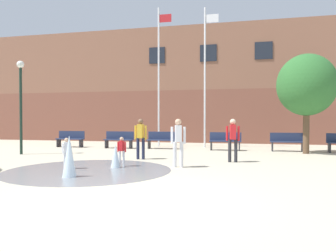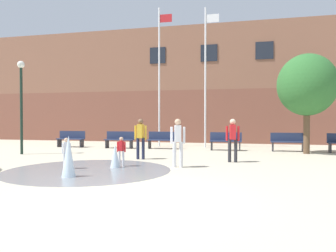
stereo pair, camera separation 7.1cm
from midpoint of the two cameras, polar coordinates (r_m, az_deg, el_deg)
ground_plane at (r=6.84m, az=-7.53°, el=-12.15°), size 100.00×100.00×0.00m
library_building at (r=24.87m, az=8.00°, el=6.63°), size 36.00×6.05×7.88m
splash_fountain at (r=10.12m, az=-13.79°, el=-6.23°), size 5.09×5.09×1.14m
park_bench_far_left at (r=19.37m, az=-16.42°, el=-2.11°), size 1.60×0.44×0.91m
park_bench_left_of_flagpoles at (r=18.03m, az=-8.33°, el=-2.32°), size 1.60×0.44×0.91m
park_bench_under_left_flagpole at (r=17.50m, az=-0.85°, el=-2.41°), size 1.60×0.44×0.91m
park_bench_under_right_flagpole at (r=16.86m, az=10.13°, el=-2.56°), size 1.60×0.44×0.91m
park_bench_near_trashcan at (r=17.12m, az=20.22°, el=-2.56°), size 1.60×0.44×0.91m
teen_by_trashcan at (r=12.22m, az=11.36°, el=-1.85°), size 0.50×0.37×1.59m
child_in_fountain at (r=10.89m, az=-17.12°, el=-4.12°), size 0.31×0.24×0.99m
adult_in_red at (r=12.92m, az=-4.65°, el=-1.67°), size 0.50×0.35×1.59m
adult_near_bench at (r=10.70m, az=1.90°, el=-2.26°), size 0.50×0.38×1.59m
child_running at (r=11.04m, az=-7.95°, el=-4.01°), size 0.31×0.21×0.99m
flagpole_left at (r=19.11m, az=-1.35°, el=9.19°), size 0.80×0.10×7.99m
flagpole_right at (r=18.60m, az=6.72°, el=9.11°), size 0.80×0.10×7.80m
lamp_post_left_lane at (r=16.15m, az=-24.08°, el=5.11°), size 0.32×0.32×4.19m
street_tree_near_building at (r=16.30m, az=23.17°, el=6.56°), size 2.65×2.65×4.55m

